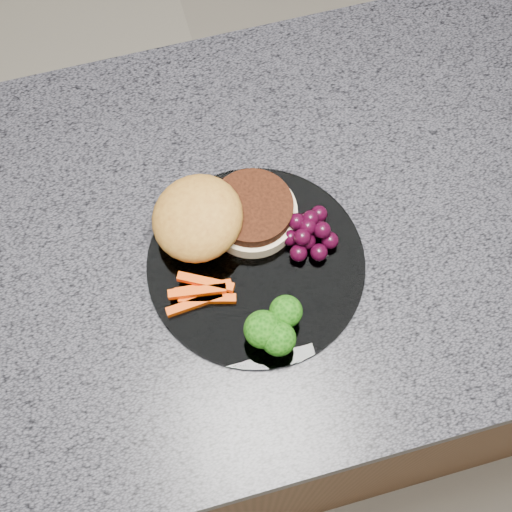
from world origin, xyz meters
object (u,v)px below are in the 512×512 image
at_px(island_cabinet, 307,325).
at_px(burger, 217,218).
at_px(plate, 256,264).
at_px(grape_bunch, 310,233).

height_order(island_cabinet, burger, burger).
distance_m(plate, grape_bunch, 0.07).
relative_size(plate, grape_bunch, 3.74).
height_order(island_cabinet, plate, plate).
xyz_separation_m(plate, grape_bunch, (0.07, 0.01, 0.02)).
xyz_separation_m(island_cabinet, grape_bunch, (-0.04, -0.03, 0.49)).
height_order(plate, burger, burger).
distance_m(island_cabinet, burger, 0.52).
bearing_deg(plate, island_cabinet, 23.63).
bearing_deg(grape_bunch, island_cabinet, 40.03).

